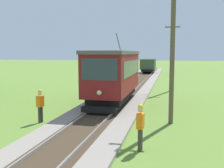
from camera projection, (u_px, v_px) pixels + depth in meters
name	position (u px, v px, depth m)	size (l,w,h in m)	color
red_tram	(114.00, 74.00, 19.19)	(2.60, 8.54, 4.79)	maroon
freight_car	(148.00, 65.00, 47.81)	(2.40, 5.20, 2.31)	#384C33
utility_pole_near_tram	(172.00, 50.00, 13.79)	(1.40, 0.44, 7.50)	brown
utility_pole_mid	(172.00, 54.00, 25.93)	(1.40, 0.58, 6.96)	brown
track_worker	(140.00, 125.00, 10.23)	(0.28, 0.40, 1.78)	#38332D
second_worker	(40.00, 104.00, 14.36)	(0.33, 0.43, 1.78)	#38332D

